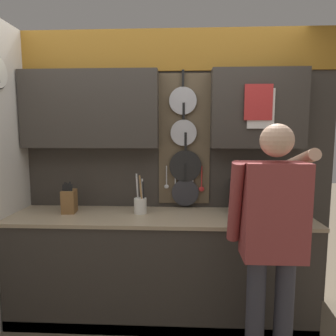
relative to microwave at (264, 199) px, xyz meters
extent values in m
plane|color=#756651|center=(-0.87, -0.05, -1.04)|extent=(14.00, 14.00, 0.00)
cube|color=#38332D|center=(-0.87, -0.05, -0.60)|extent=(2.48, 0.58, 0.87)
cube|color=tan|center=(-0.87, -0.05, -0.15)|extent=(2.51, 0.61, 0.03)
cube|color=black|center=(-0.87, -0.31, -0.99)|extent=(2.48, 0.06, 0.09)
cube|color=#38332D|center=(-0.87, 0.26, 0.21)|extent=(3.08, 0.04, 2.49)
cube|color=#99661E|center=(-0.87, 0.23, 1.27)|extent=(3.04, 0.02, 0.36)
cube|color=#38332D|center=(-1.51, 0.16, 0.75)|extent=(1.22, 0.16, 0.68)
cube|color=#38332D|center=(-0.03, 0.16, 0.75)|extent=(0.81, 0.16, 0.68)
cube|color=brown|center=(-0.67, 0.23, 0.49)|extent=(0.46, 0.01, 1.17)
cylinder|color=#B7B7BC|center=(-0.68, 0.21, 0.83)|extent=(0.24, 0.02, 0.24)
cube|color=black|center=(-0.68, 0.20, 1.02)|extent=(0.02, 0.02, 0.14)
cylinder|color=#B7B7BC|center=(-0.68, 0.21, 0.55)|extent=(0.23, 0.02, 0.23)
cube|color=black|center=(-0.68, 0.20, 0.74)|extent=(0.02, 0.02, 0.15)
cylinder|color=black|center=(-0.66, 0.21, 0.25)|extent=(0.29, 0.02, 0.29)
cube|color=black|center=(-0.66, 0.20, 0.47)|extent=(0.02, 0.02, 0.16)
cylinder|color=#2D2D33|center=(-0.66, 0.21, 0.00)|extent=(0.25, 0.02, 0.25)
cube|color=black|center=(-0.66, 0.20, 0.20)|extent=(0.02, 0.02, 0.15)
cylinder|color=silver|center=(-0.83, 0.21, 0.16)|extent=(0.01, 0.01, 0.18)
ellipsoid|color=silver|center=(-0.83, 0.21, 0.06)|extent=(0.04, 0.01, 0.04)
cylinder|color=silver|center=(-0.75, 0.21, 0.13)|extent=(0.01, 0.01, 0.23)
ellipsoid|color=silver|center=(-0.75, 0.21, 0.00)|extent=(0.05, 0.01, 0.05)
cylinder|color=black|center=(-0.67, 0.21, 0.14)|extent=(0.01, 0.01, 0.22)
ellipsoid|color=black|center=(-0.67, 0.21, 0.01)|extent=(0.04, 0.01, 0.04)
cylinder|color=silver|center=(-0.59, 0.21, 0.14)|extent=(0.01, 0.01, 0.22)
ellipsoid|color=silver|center=(-0.59, 0.21, 0.02)|extent=(0.06, 0.01, 0.05)
cylinder|color=red|center=(-0.51, 0.21, 0.15)|extent=(0.01, 0.01, 0.20)
ellipsoid|color=red|center=(-0.51, 0.21, 0.04)|extent=(0.05, 0.01, 0.05)
cube|color=white|center=(-0.03, 0.07, 0.75)|extent=(0.22, 0.02, 0.33)
cube|color=red|center=(-0.06, 0.06, 0.80)|extent=(0.23, 0.02, 0.29)
cube|color=black|center=(0.00, 0.00, 0.00)|extent=(0.52, 0.35, 0.28)
cube|color=black|center=(-0.06, -0.18, 0.00)|extent=(0.29, 0.01, 0.17)
cube|color=#333338|center=(0.18, -0.18, 0.00)|extent=(0.12, 0.01, 0.21)
cube|color=brown|center=(-1.66, 0.00, -0.04)|extent=(0.13, 0.16, 0.20)
cylinder|color=black|center=(-1.70, -0.03, 0.09)|extent=(0.02, 0.03, 0.06)
cylinder|color=black|center=(-1.69, -0.03, 0.09)|extent=(0.02, 0.03, 0.08)
cylinder|color=black|center=(-1.67, -0.03, 0.09)|extent=(0.02, 0.03, 0.07)
cylinder|color=black|center=(-1.66, -0.03, 0.09)|extent=(0.02, 0.03, 0.07)
cylinder|color=black|center=(-1.64, -0.03, 0.10)|extent=(0.02, 0.04, 0.08)
cylinder|color=black|center=(-1.63, -0.03, 0.09)|extent=(0.02, 0.03, 0.06)
cylinder|color=white|center=(-1.04, 0.00, -0.07)|extent=(0.11, 0.11, 0.13)
cylinder|color=silver|center=(-1.07, 0.01, 0.06)|extent=(0.03, 0.02, 0.29)
cylinder|color=tan|center=(-1.03, -0.02, 0.01)|extent=(0.03, 0.02, 0.19)
cylinder|color=silver|center=(-1.03, 0.02, 0.04)|extent=(0.02, 0.03, 0.24)
cylinder|color=tan|center=(-1.04, 0.03, 0.05)|extent=(0.04, 0.04, 0.27)
cylinder|color=black|center=(-1.02, 0.00, 0.02)|extent=(0.03, 0.06, 0.22)
cylinder|color=#383842|center=(-0.21, -0.67, -0.63)|extent=(0.12, 0.12, 0.81)
cylinder|color=#383842|center=(-0.03, -0.67, -0.63)|extent=(0.12, 0.12, 0.81)
cube|color=#993D3D|center=(-0.12, -0.67, 0.07)|extent=(0.38, 0.22, 0.61)
sphere|color=#DBAD8E|center=(-0.12, -0.67, 0.51)|extent=(0.20, 0.20, 0.20)
cylinder|color=#993D3D|center=(-0.35, -0.63, 0.12)|extent=(0.08, 0.22, 0.54)
cylinder|color=#DBAD8E|center=(0.11, -0.41, 0.36)|extent=(0.08, 0.54, 0.21)
camera|label=1|loc=(-0.69, -2.50, 0.56)|focal=32.00mm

